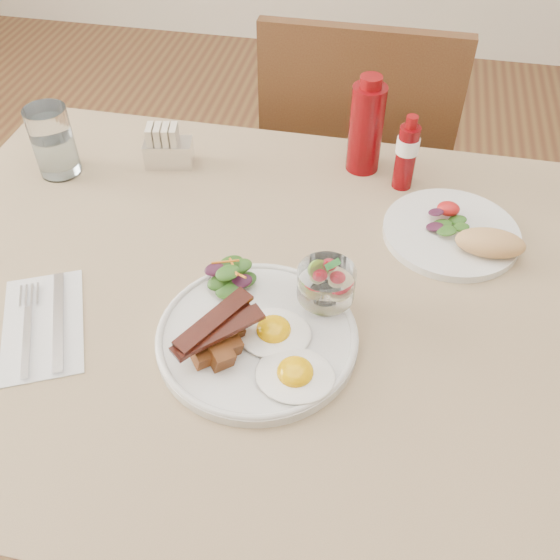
{
  "coord_description": "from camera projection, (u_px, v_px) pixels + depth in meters",
  "views": [
    {
      "loc": [
        0.08,
        -0.63,
        1.43
      ],
      "look_at": [
        -0.04,
        -0.04,
        0.82
      ],
      "focal_mm": 40.0,
      "sensor_mm": 36.0,
      "label": 1
    }
  ],
  "objects": [
    {
      "name": "table",
      "position": [
        312.0,
        336.0,
        0.99
      ],
      "size": [
        1.33,
        0.88,
        0.75
      ],
      "color": "brown",
      "rests_on": "ground"
    },
    {
      "name": "fruit_cup",
      "position": [
        326.0,
        283.0,
        0.86
      ],
      "size": [
        0.08,
        0.08,
        0.08
      ],
      "rotation": [
        0.0,
        0.0,
        0.35
      ],
      "color": "white",
      "rests_on": "main_plate"
    },
    {
      "name": "napkin_cutlery",
      "position": [
        44.0,
        324.0,
        0.89
      ],
      "size": [
        0.19,
        0.23,
        0.01
      ],
      "rotation": [
        0.0,
        0.0,
        0.44
      ],
      "color": "silver",
      "rests_on": "table"
    },
    {
      "name": "ketchup_bottle",
      "position": [
        366.0,
        127.0,
        1.11
      ],
      "size": [
        0.06,
        0.06,
        0.18
      ],
      "rotation": [
        0.0,
        0.0,
        0.01
      ],
      "color": "#610509",
      "rests_on": "table"
    },
    {
      "name": "main_plate",
      "position": [
        257.0,
        337.0,
        0.86
      ],
      "size": [
        0.28,
        0.28,
        0.02
      ],
      "primitive_type": "cylinder",
      "color": "silver",
      "rests_on": "table"
    },
    {
      "name": "chair_far",
      "position": [
        355.0,
        170.0,
        1.55
      ],
      "size": [
        0.42,
        0.42,
        0.93
      ],
      "color": "brown",
      "rests_on": "ground"
    },
    {
      "name": "sugar_caddy",
      "position": [
        167.0,
        149.0,
        1.15
      ],
      "size": [
        0.09,
        0.06,
        0.08
      ],
      "rotation": [
        0.0,
        0.0,
        0.19
      ],
      "color": "silver",
      "rests_on": "table"
    },
    {
      "name": "fried_eggs",
      "position": [
        284.0,
        352.0,
        0.83
      ],
      "size": [
        0.17,
        0.19,
        0.03
      ],
      "rotation": [
        0.0,
        0.0,
        -0.36
      ],
      "color": "white",
      "rests_on": "main_plate"
    },
    {
      "name": "second_plate",
      "position": [
        460.0,
        234.0,
        1.01
      ],
      "size": [
        0.23,
        0.22,
        0.06
      ],
      "rotation": [
        0.0,
        0.0,
        -0.23
      ],
      "color": "silver",
      "rests_on": "table"
    },
    {
      "name": "water_glass",
      "position": [
        54.0,
        145.0,
        1.12
      ],
      "size": [
        0.07,
        0.07,
        0.13
      ],
      "color": "white",
      "rests_on": "table"
    },
    {
      "name": "bacon_potato_pile",
      "position": [
        217.0,
        338.0,
        0.82
      ],
      "size": [
        0.11,
        0.12,
        0.05
      ],
      "rotation": [
        0.0,
        0.0,
        0.43
      ],
      "color": "brown",
      "rests_on": "main_plate"
    },
    {
      "name": "hot_sauce_bottle",
      "position": [
        406.0,
        154.0,
        1.08
      ],
      "size": [
        0.05,
        0.05,
        0.14
      ],
      "rotation": [
        0.0,
        0.0,
        0.44
      ],
      "color": "#610509",
      "rests_on": "table"
    },
    {
      "name": "side_salad",
      "position": [
        230.0,
        277.0,
        0.91
      ],
      "size": [
        0.08,
        0.07,
        0.04
      ],
      "rotation": [
        0.0,
        0.0,
        -0.1
      ],
      "color": "#1A4813",
      "rests_on": "main_plate"
    }
  ]
}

